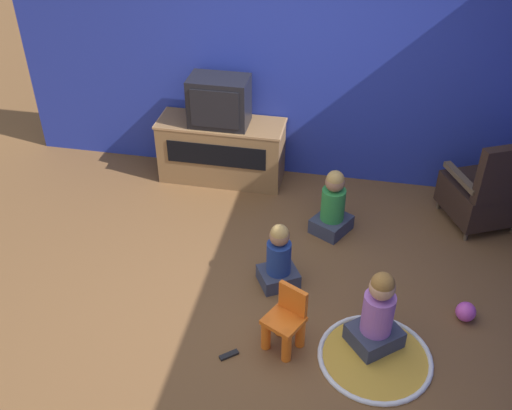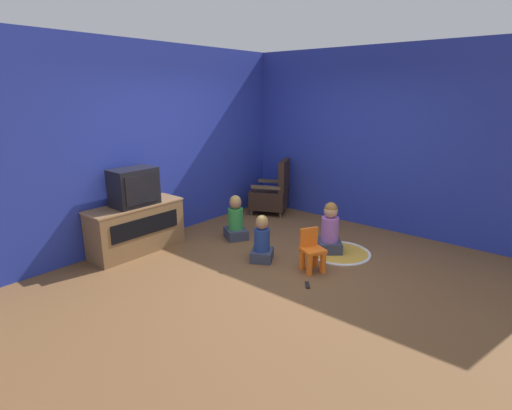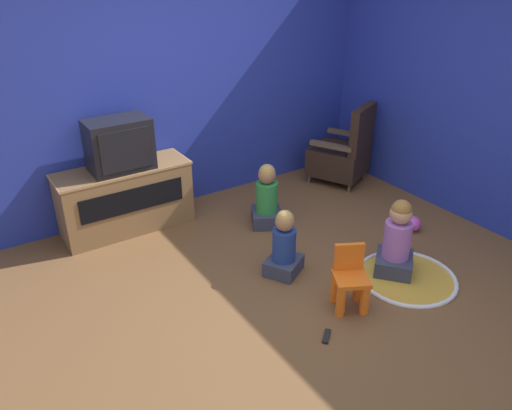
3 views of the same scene
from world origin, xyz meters
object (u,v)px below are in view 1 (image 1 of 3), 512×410
Objects in this scene: yellow_kid_chair at (285,324)px; child_watching_right at (279,259)px; child_watching_center at (333,206)px; toy_ball at (466,312)px; child_watching_left at (378,315)px; remote_control at (229,355)px; television at (219,101)px; black_armchair at (485,193)px; tv_cabinet at (222,150)px.

child_watching_right is at bearing 130.68° from yellow_kid_chair.
yellow_kid_chair is 1.50m from child_watching_center.
child_watching_right reaches higher than yellow_kid_chair.
toy_ball is at bearing -100.15° from child_watching_center.
remote_control is (-1.06, -0.33, -0.29)m from child_watching_left.
child_watching_left reaches higher than remote_control.
child_watching_center is 4.64× the size of remote_control.
child_watching_left reaches higher than yellow_kid_chair.
child_watching_center is at bearing 140.79° from toy_ball.
television reaches higher than black_armchair.
child_watching_right is at bearing 107.72° from child_watching_left.
yellow_kid_chair is 0.68m from child_watching_right.
yellow_kid_chair is at bearing -158.67° from toy_ball.
child_watching_center is at bearing -9.60° from black_armchair.
television is 0.96× the size of child_watching_right.
child_watching_left is (-0.94, -1.73, -0.05)m from black_armchair.
black_armchair is at bearing 21.85° from child_watching_left.
child_watching_right is (0.86, -1.52, -0.08)m from tv_cabinet.
child_watching_center is at bearing 108.94° from yellow_kid_chair.
black_armchair reaches higher than child_watching_right.
black_armchair is 1.59× the size of child_watching_right.
black_armchair is at bearing -6.29° from television.
black_armchair is at bearing -6.90° from tv_cabinet.
tv_cabinet is 1.75m from child_watching_right.
black_armchair is at bearing 4.57° from child_watching_right.
child_watching_left is 1.15× the size of child_watching_right.
toy_ball is (0.71, 0.40, -0.22)m from child_watching_left.
toy_ball is (1.37, 0.54, -0.14)m from yellow_kid_chair.
black_armchair reaches higher than child_watching_center.
child_watching_left is at bearing -150.68° from toy_ball.
yellow_kid_chair is 3.28× the size of toy_ball.
television reaches higher than child_watching_center.
toy_ball is 1.11× the size of remote_control.
child_watching_left reaches higher than child_watching_right.
tv_cabinet is at bearing 65.38° from remote_control.
child_watching_left is 4.41× the size of toy_ball.
yellow_kid_chair is at bearing -159.30° from child_watching_center.
television is at bearing 142.54° from yellow_kid_chair.
child_watching_right is at bearing -60.08° from television.
child_watching_left is at bearing -50.18° from television.
television is 2.70m from black_armchair.
child_watching_left is 1.15m from remote_control.
tv_cabinet is 2.49m from remote_control.
tv_cabinet is 1.96× the size of child_watching_center.
television is (-0.00, -0.03, 0.57)m from tv_cabinet.
yellow_kid_chair is 0.74× the size of child_watching_left.
tv_cabinet is at bearing 89.62° from child_watching_right.
black_armchair is at bearing -45.13° from child_watching_center.
tv_cabinet reaches higher than toy_ball.
child_watching_left reaches higher than tv_cabinet.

